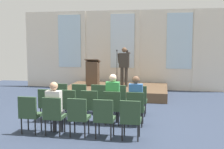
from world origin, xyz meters
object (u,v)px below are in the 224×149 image
Objects in this scene: audience_r1_c3 at (113,97)px; chair_r1_c4 at (136,107)px; chair_r1_c2 at (90,105)px; chair_r1_c0 at (48,103)px; chair_r1_c3 at (113,106)px; chair_r0_c4 at (139,99)px; chair_r0_c0 at (62,96)px; chair_r2_c4 at (131,117)px; speaker at (124,64)px; mic_stand at (117,78)px; chair_r1_c1 at (69,104)px; chair_r2_c1 at (54,113)px; lectern at (93,73)px; audience_r2_c1 at (55,105)px; chair_r2_c3 at (104,116)px; chair_r0_c1 at (80,96)px; chair_r0_c3 at (119,98)px; chair_r2_c2 at (78,115)px; chair_r0_c2 at (99,97)px; audience_r1_c4 at (136,98)px; chair_r2_c0 at (30,112)px.

chair_r1_c4 is at bearing -7.12° from audience_r1_c3.
chair_r1_c4 is at bearing 0.00° from chair_r1_c2.
chair_r1_c0 is 1.25m from chair_r1_c2.
chair_r0_c4 is at bearing 60.10° from chair_r1_c3.
chair_r1_c3 is at bearing 0.00° from chair_r1_c2.
chair_r0_c0 is 3.30m from chair_r2_c4.
chair_r1_c4 is (0.62, -0.08, -0.23)m from audience_r1_c3.
audience_r1_c3 is at bearing 118.21° from chair_r2_c4.
speaker is 5.56m from chair_r2_c4.
speaker reaches higher than mic_stand.
audience_r1_c3 reaches higher than chair_r2_c4.
speaker reaches higher than chair_r1_c1.
lectern is at bearing 94.73° from chair_r2_c1.
audience_r1_c3 is at bearing 3.57° from chair_r1_c1.
chair_r2_c1 is at bearing -130.78° from chair_r0_c4.
audience_r2_c1 reaches higher than chair_r1_c0.
mic_stand is 4.53m from chair_r1_c3.
chair_r0_c1 is at bearing 119.90° from chair_r2_c3.
chair_r0_c0 and chair_r1_c0 have the same top height.
chair_r2_c4 is (0.62, -1.16, -0.23)m from audience_r1_c3.
chair_r2_c1 is at bearing -137.01° from audience_r1_c3.
chair_r1_c2 is at bearing -94.10° from speaker.
chair_r2_c3 is (1.25, -1.08, 0.00)m from chair_r1_c1.
lectern is at bearing 111.24° from chair_r1_c3.
chair_r0_c3 is at bearing -62.67° from lectern.
audience_r1_c3 is 1.48× the size of chair_r1_c4.
audience_r1_c3 is 1.34m from chair_r2_c2.
lectern is at bearing 95.90° from chair_r1_c1.
audience_r2_c1 is at bearing 177.46° from chair_r2_c4.
chair_r0_c4 is 1.25m from chair_r1_c3.
chair_r1_c4 is at bearing 90.00° from chair_r2_c4.
chair_r0_c0 is at bearing 151.72° from audience_r1_c3.
chair_r1_c2 is at bearing 0.00° from chair_r1_c0.
chair_r0_c1 is (0.45, -3.29, -0.39)m from lectern.
chair_r0_c2 is 1.21m from audience_r1_c3.
chair_r0_c3 is 1.03m from audience_r1_c3.
chair_r0_c2 is at bearing 90.00° from chair_r2_c2.
chair_r2_c4 is at bearing 0.00° from chair_r2_c1.
lectern is at bearing 118.42° from audience_r1_c4.
audience_r1_c4 reaches higher than chair_r1_c3.
chair_r0_c3 and chair_r2_c3 have the same top height.
chair_r1_c1 is at bearing -84.10° from lectern.
chair_r0_c4 is 1.03m from audience_r1_c4.
chair_r1_c1 is 1.27m from audience_r1_c3.
chair_r0_c4 is 3.30m from chair_r2_c0.
speaker is 1.77× the size of chair_r2_c3.
audience_r1_c4 is 1.44× the size of chair_r2_c0.
audience_r2_c1 is (-1.25, -1.08, -0.05)m from audience_r1_c3.
chair_r2_c3 is (1.25, 0.00, 0.00)m from chair_r2_c1.
chair_r1_c4 is 2.16m from chair_r2_c1.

